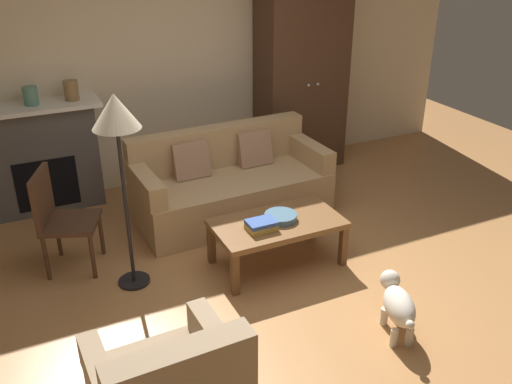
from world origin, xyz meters
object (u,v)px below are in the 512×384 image
Objects in this scene: fireplace at (41,157)px; coffee_table at (277,227)px; floor_lamp at (117,123)px; mantel_vase_jade at (31,96)px; side_chair_wooden at (59,214)px; fruit_bowl at (281,217)px; armoire at (301,80)px; mantel_vase_bronze at (71,90)px; dog at (398,304)px; book_stack at (261,225)px; couch at (230,186)px.

fireplace is 2.60m from coffee_table.
coffee_table is 0.68× the size of floor_lamp.
mantel_vase_jade is 0.20× the size of side_chair_wooden.
side_chair_wooden is (-1.71, 0.72, 0.07)m from fruit_bowl.
fireplace is 0.60× the size of armoire.
armoire is 1.31× the size of floor_lamp.
fruit_bowl is 1.58m from floor_lamp.
mantel_vase_jade is at bearing 180.00° from mantel_vase_bronze.
dog is (0.32, -1.20, -0.20)m from fruit_bowl.
mantel_vase_bronze is at bearing 72.49° from side_chair_wooden.
mantel_vase_bronze is (-1.10, 2.04, 0.76)m from book_stack.
fruit_bowl is 1.25m from dog.
book_stack is at bearing -126.62° from armoire.
fireplace is 0.65× the size of couch.
side_chair_wooden is (-0.01, -1.25, -0.06)m from fireplace.
armoire is at bearing -1.17° from mantel_vase_jade.
fireplace is at bearing 122.64° from dog.
armoire is at bearing 33.62° from floor_lamp.
fireplace reaches higher than coffee_table.
armoire is 2.35m from fruit_bowl.
couch is at bearing 80.66° from book_stack.
couch is 2.24m from dog.
armoire is 2.34× the size of side_chair_wooden.
mantel_vase_jade is at bearing -90.00° from fireplace.
coffee_table is 6.16× the size of mantel_vase_jade.
dog is (2.03, -3.17, -0.32)m from fireplace.
mantel_vase_bronze is at bearing 0.00° from mantel_vase_jade.
mantel_vase_jade is 3.87m from dog.
couch reaches higher than book_stack.
side_chair_wooden is at bearing -90.36° from mantel_vase_jade.
fireplace is 0.78× the size of floor_lamp.
mantel_vase_jade reaches higher than fireplace.
floor_lamp reaches higher than book_stack.
mantel_vase_jade is at bearing 130.30° from coffee_table.
book_stack is at bearing -99.34° from couch.
couch is 1.02m from fruit_bowl.
dog is (0.36, -1.18, -0.12)m from coffee_table.
mantel_vase_jade is at bearing 89.64° from side_chair_wooden.
floor_lamp reaches higher than dog.
floor_lamp is at bearing -147.04° from couch.
mantel_vase_jade is (-2.95, 0.06, 0.15)m from armoire.
armoire reaches higher than floor_lamp.
book_stack is 0.46× the size of dog.
floor_lamp is at bearing -46.06° from side_chair_wooden.
armoire reaches higher than side_chair_wooden.
side_chair_wooden is at bearing 157.11° from fruit_bowl.
side_chair_wooden is at bearing -158.43° from armoire.
mantel_vase_jade is 0.38m from mantel_vase_bronze.
fireplace is 5.06× the size of book_stack.
book_stack is at bearing -54.00° from mantel_vase_jade.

